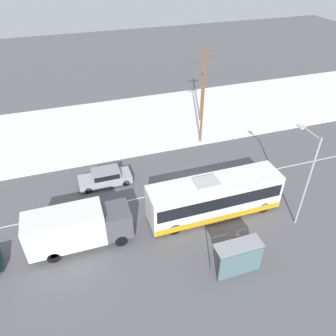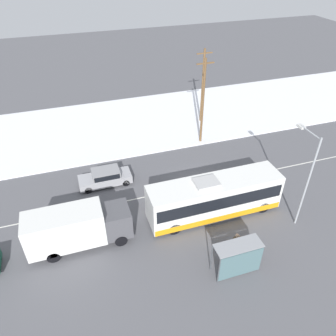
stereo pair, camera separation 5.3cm
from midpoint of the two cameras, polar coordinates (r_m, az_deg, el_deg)
name	(u,v)px [view 2 (the right image)]	position (r m, az deg, el deg)	size (l,w,h in m)	color
ground_plane	(195,186)	(29.42, 4.81, -3.21)	(120.00, 120.00, 0.00)	#56565B
snow_lot	(153,120)	(40.05, -2.50, 8.38)	(80.00, 14.13, 0.12)	white
lane_marking_center	(195,186)	(29.42, 4.81, -3.20)	(60.00, 0.12, 0.00)	silver
city_bus	(214,197)	(25.88, 8.12, -5.03)	(10.56, 2.57, 3.43)	white
box_truck	(77,227)	(24.05, -15.58, -9.87)	(7.23, 2.30, 3.16)	silver
sedan_car	(105,177)	(29.62, -10.80, -1.49)	(4.62, 1.80, 1.50)	#9E9EA3
pedestrian_at_stop	(236,241)	(23.66, 11.90, -12.36)	(0.65, 0.29, 1.80)	#23232D
bus_shelter	(239,256)	(22.07, 12.39, -14.75)	(3.11, 1.20, 2.40)	gray
streetlamp	(306,170)	(25.12, 23.02, -0.33)	(0.36, 2.41, 7.68)	#9EA3A8
utility_pole_roadside	(203,101)	(33.66, 6.15, 11.46)	(1.80, 0.24, 9.04)	brown
utility_pole_snowlot	(203,86)	(38.18, 6.08, 14.08)	(1.80, 0.24, 8.57)	brown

